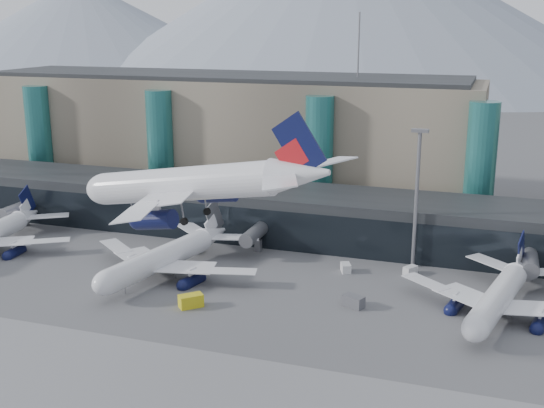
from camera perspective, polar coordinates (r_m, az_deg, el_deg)
The scene contains 14 objects.
ground at distance 95.35m, azimuth -10.96°, elevation -12.64°, with size 900.00×900.00×0.00m, color #515154.
concourse at distance 142.92m, azimuth 0.28°, elevation -0.75°, with size 170.00×27.00×10.00m.
terminal_main at distance 178.81m, azimuth -4.09°, elevation 5.85°, with size 130.00×30.00×31.00m.
teal_towers at distance 160.74m, azimuth -2.97°, elevation 4.31°, with size 116.40×19.40×46.00m.
mountain_ridge at distance 453.67m, azimuth 15.68°, elevation 14.73°, with size 910.00×400.00×110.00m.
lightmast_mid at distance 125.07m, azimuth 12.02°, elevation 1.09°, with size 3.00×1.20×25.60m.
hero_jet at distance 78.78m, azimuth -5.49°, elevation 2.43°, with size 35.10×34.82×11.35m.
jet_parked_mid at distance 124.18m, azimuth -8.32°, elevation -3.59°, with size 36.30×37.18×11.96m.
jet_parked_right at distance 112.46m, azimuth 18.77°, elevation -6.45°, with size 33.55×34.43×11.07m.
veh_b at distance 134.30m, azimuth -7.35°, elevation -3.84°, with size 2.35×1.45×1.36m, color gold.
veh_c at distance 109.76m, azimuth 6.83°, elevation -8.09°, with size 3.40×1.80×1.89m, color #4F4F54.
veh_d at distance 125.01m, azimuth 11.49°, elevation -5.45°, with size 2.61×1.40×1.49m, color silver.
veh_g at distance 124.31m, azimuth 6.19°, elevation -5.32°, with size 2.70×1.57×1.57m, color silver.
veh_h at distance 109.69m, azimuth -6.80°, elevation -8.05°, with size 3.74×1.97×2.07m, color gold.
Camera 1 is at (43.17, -72.85, 43.81)m, focal length 45.00 mm.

